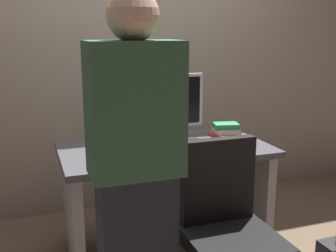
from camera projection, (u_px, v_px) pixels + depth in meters
name	position (u px, v px, depth m)	size (l,w,h in m)	color
ground_plane	(166.00, 248.00, 2.86)	(9.00, 9.00, 0.00)	brown
wall_back	(130.00, 26.00, 3.33)	(6.40, 0.10, 3.00)	#9E9384
desk	(166.00, 180.00, 2.75)	(1.35, 0.72, 0.73)	#4C4C51
office_chair	(228.00, 244.00, 2.07)	(0.52, 0.52, 0.94)	black
person_at_desk	(136.00, 176.00, 1.84)	(0.40, 0.24, 1.64)	#262838
monitor	(165.00, 104.00, 2.78)	(0.54, 0.15, 0.46)	silver
keyboard	(169.00, 150.00, 2.60)	(0.43, 0.13, 0.02)	white
mouse	(207.00, 144.00, 2.71)	(0.06, 0.10, 0.03)	black
cup_near_keyboard	(108.00, 151.00, 2.42)	(0.07, 0.07, 0.10)	#D84C3F
book_stack	(226.00, 130.00, 2.96)	(0.21, 0.19, 0.10)	red
cell_phone	(247.00, 146.00, 2.70)	(0.07, 0.14, 0.01)	black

